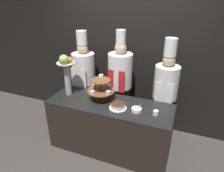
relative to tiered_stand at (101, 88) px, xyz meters
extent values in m
plane|color=#47423D|center=(0.18, -0.41, -1.06)|extent=(14.00, 14.00, 0.00)
cube|color=black|center=(0.18, 0.85, 0.34)|extent=(10.00, 0.06, 2.80)
cube|color=black|center=(0.18, -0.08, -0.64)|extent=(1.92, 0.68, 0.83)
cube|color=black|center=(0.18, -0.08, -0.21)|extent=(1.92, 0.68, 0.03)
cylinder|color=brown|center=(0.00, 0.00, -0.18)|extent=(0.19, 0.19, 0.02)
cylinder|color=brown|center=(0.00, 0.00, -0.02)|extent=(0.04, 0.04, 0.34)
cylinder|color=brown|center=(0.00, 0.00, -0.04)|extent=(0.43, 0.43, 0.02)
cylinder|color=brown|center=(0.00, 0.00, 0.14)|extent=(0.30, 0.30, 0.02)
cylinder|color=silver|center=(0.07, 0.15, -0.01)|extent=(0.07, 0.07, 0.04)
cylinder|color=green|center=(0.07, 0.15, -0.01)|extent=(0.06, 0.06, 0.03)
cylinder|color=silver|center=(-0.15, 0.07, -0.01)|extent=(0.07, 0.07, 0.04)
cylinder|color=red|center=(-0.15, 0.07, -0.01)|extent=(0.06, 0.06, 0.03)
cylinder|color=silver|center=(-0.07, -0.16, -0.01)|extent=(0.07, 0.07, 0.04)
cylinder|color=gold|center=(-0.07, -0.16, -0.01)|extent=(0.06, 0.06, 0.03)
cylinder|color=silver|center=(0.15, -0.07, -0.01)|extent=(0.07, 0.07, 0.04)
cylinder|color=beige|center=(0.15, -0.07, -0.01)|extent=(0.06, 0.06, 0.03)
cylinder|color=white|center=(-0.04, 0.10, 0.17)|extent=(0.07, 0.07, 0.04)
cylinder|color=#B2ADA8|center=(-0.57, -0.04, 0.08)|extent=(0.10, 0.10, 0.54)
cylinder|color=white|center=(-0.57, -0.04, 0.36)|extent=(0.29, 0.29, 0.01)
sphere|color=orange|center=(-0.50, -0.03, 0.41)|extent=(0.09, 0.09, 0.09)
sphere|color=red|center=(-0.56, 0.03, 0.40)|extent=(0.08, 0.08, 0.08)
sphere|color=orange|center=(-0.63, 0.00, 0.40)|extent=(0.08, 0.08, 0.08)
sphere|color=#84B742|center=(-0.62, -0.09, 0.40)|extent=(0.07, 0.07, 0.07)
sphere|color=#ADC160|center=(-0.55, -0.11, 0.43)|extent=(0.14, 0.14, 0.14)
cylinder|color=white|center=(0.34, -0.16, -0.19)|extent=(0.26, 0.26, 0.01)
cylinder|color=white|center=(0.34, -0.16, -0.15)|extent=(0.21, 0.21, 0.06)
cylinder|color=#472819|center=(0.34, -0.16, -0.12)|extent=(0.20, 0.20, 0.01)
cylinder|color=white|center=(0.89, -0.13, -0.16)|extent=(0.08, 0.08, 0.07)
cylinder|color=white|center=(0.62, -0.14, -0.16)|extent=(0.15, 0.15, 0.05)
cylinder|color=#BCBCC1|center=(0.66, -0.14, -0.09)|extent=(0.05, 0.01, 0.11)
cube|color=black|center=(-0.55, 0.47, -0.63)|extent=(0.31, 0.17, 0.86)
cylinder|color=white|center=(-0.55, 0.47, 0.09)|extent=(0.41, 0.41, 0.57)
cube|color=white|center=(-0.55, 0.27, -0.03)|extent=(0.29, 0.01, 0.37)
sphere|color=#DBB28E|center=(-0.55, 0.47, 0.47)|extent=(0.19, 0.19, 0.19)
cylinder|color=white|center=(-0.55, 0.47, 0.65)|extent=(0.18, 0.18, 0.24)
cube|color=#38332D|center=(0.15, 0.47, -0.60)|extent=(0.31, 0.17, 0.91)
cylinder|color=white|center=(0.15, 0.47, 0.15)|extent=(0.41, 0.41, 0.59)
cube|color=red|center=(0.15, 0.27, 0.03)|extent=(0.29, 0.01, 0.38)
sphere|color=#DBB28E|center=(0.15, 0.47, 0.54)|extent=(0.19, 0.19, 0.19)
cylinder|color=white|center=(0.15, 0.47, 0.71)|extent=(0.15, 0.15, 0.23)
cube|color=#38332D|center=(0.92, 0.47, -0.63)|extent=(0.29, 0.16, 0.84)
cylinder|color=white|center=(0.92, 0.47, 0.06)|extent=(0.38, 0.38, 0.54)
cube|color=white|center=(0.92, 0.28, -0.05)|extent=(0.27, 0.01, 0.35)
sphere|color=#DBB28E|center=(0.92, 0.47, 0.43)|extent=(0.19, 0.19, 0.19)
cylinder|color=white|center=(0.92, 0.47, 0.62)|extent=(0.18, 0.18, 0.27)
camera|label=1|loc=(1.18, -2.51, 1.35)|focal=32.00mm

